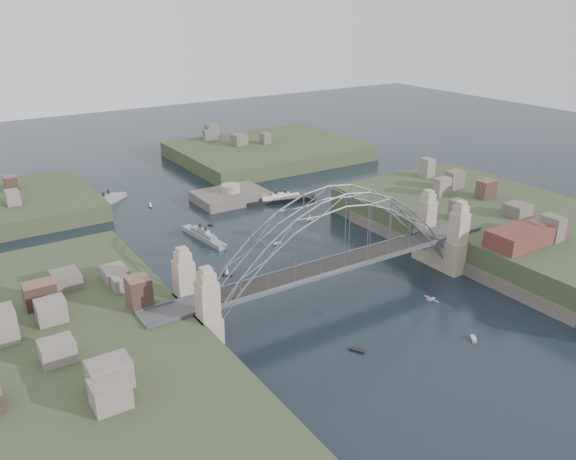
# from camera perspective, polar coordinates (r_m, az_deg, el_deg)

# --- Properties ---
(ground) EXTENTS (500.00, 500.00, 0.00)m
(ground) POSITION_cam_1_polar(r_m,az_deg,el_deg) (125.33, 4.51, -6.82)
(ground) COLOR black
(ground) RESTS_ON ground
(bridge) EXTENTS (84.00, 13.80, 24.60)m
(bridge) POSITION_cam_1_polar(r_m,az_deg,el_deg) (119.93, 4.69, -1.64)
(bridge) COLOR #444446
(bridge) RESTS_ON ground
(shore_west) EXTENTS (50.50, 90.00, 12.00)m
(shore_west) POSITION_cam_1_polar(r_m,az_deg,el_deg) (104.77, -22.09, -13.59)
(shore_west) COLOR #313D22
(shore_west) RESTS_ON ground
(shore_east) EXTENTS (50.50, 90.00, 12.00)m
(shore_east) POSITION_cam_1_polar(r_m,az_deg,el_deg) (162.92, 20.81, -0.52)
(shore_east) COLOR #313D22
(shore_east) RESTS_ON ground
(headland_ne) EXTENTS (70.00, 55.00, 9.50)m
(headland_ne) POSITION_cam_1_polar(r_m,az_deg,el_deg) (236.81, -1.98, 7.31)
(headland_ne) COLOR #313D22
(headland_ne) RESTS_ON ground
(fort_island) EXTENTS (22.00, 16.00, 9.40)m
(fort_island) POSITION_cam_1_polar(r_m,az_deg,el_deg) (185.90, -5.63, 2.77)
(fort_island) COLOR #4F463F
(fort_island) RESTS_ON ground
(wharf_shed) EXTENTS (20.00, 8.00, 4.00)m
(wharf_shed) POSITION_cam_1_polar(r_m,az_deg,el_deg) (142.44, 22.42, -0.43)
(wharf_shed) COLOR #592D26
(wharf_shed) RESTS_ON shore_east
(finger_pier) EXTENTS (4.00, 22.00, 1.40)m
(finger_pier) POSITION_cam_1_polar(r_m,az_deg,el_deg) (135.53, 25.39, -6.39)
(finger_pier) COLOR #444446
(finger_pier) RESTS_ON ground
(naval_cruiser_near) EXTENTS (4.61, 18.78, 5.59)m
(naval_cruiser_near) POSITION_cam_1_polar(r_m,az_deg,el_deg) (156.50, -8.31, -0.61)
(naval_cruiser_near) COLOR gray
(naval_cruiser_near) RESTS_ON ground
(naval_cruiser_far) EXTENTS (15.66, 13.56, 6.16)m
(naval_cruiser_far) POSITION_cam_1_polar(r_m,az_deg,el_deg) (189.66, -17.37, 2.66)
(naval_cruiser_far) COLOR gray
(naval_cruiser_far) RESTS_ON ground
(ocean_liner) EXTENTS (22.65, 8.72, 5.55)m
(ocean_liner) POSITION_cam_1_polar(r_m,az_deg,el_deg) (183.45, -0.70, 3.02)
(ocean_liner) COLOR black
(ocean_liner) RESTS_ON ground
(aeroplane) EXTENTS (1.75, 3.27, 0.47)m
(aeroplane) POSITION_cam_1_polar(r_m,az_deg,el_deg) (112.44, 13.89, -6.63)
(aeroplane) COLOR #AEB0B6
(small_boat_a) EXTENTS (2.30, 1.97, 2.38)m
(small_boat_a) POSITION_cam_1_polar(r_m,az_deg,el_deg) (135.62, -6.03, -4.13)
(small_boat_a) COLOR silver
(small_boat_a) RESTS_ON ground
(small_boat_b) EXTENTS (2.04, 0.79, 0.45)m
(small_boat_b) POSITION_cam_1_polar(r_m,az_deg,el_deg) (152.17, -1.09, -1.33)
(small_boat_b) COLOR silver
(small_boat_b) RESTS_ON ground
(small_boat_c) EXTENTS (2.24, 2.93, 0.45)m
(small_boat_c) POSITION_cam_1_polar(r_m,az_deg,el_deg) (108.78, 6.83, -11.68)
(small_boat_c) COLOR silver
(small_boat_c) RESTS_ON ground
(small_boat_d) EXTENTS (2.12, 1.17, 2.38)m
(small_boat_d) POSITION_cam_1_polar(r_m,az_deg,el_deg) (168.29, 2.17, 1.27)
(small_boat_d) COLOR silver
(small_boat_d) RESTS_ON ground
(small_boat_e) EXTENTS (3.75, 3.28, 0.45)m
(small_boat_e) POSITION_cam_1_polar(r_m,az_deg,el_deg) (159.65, -17.92, -1.30)
(small_boat_e) COLOR silver
(small_boat_e) RESTS_ON ground
(small_boat_f) EXTENTS (1.28, 1.45, 0.45)m
(small_boat_f) POSITION_cam_1_polar(r_m,az_deg,el_deg) (165.85, -7.64, 0.47)
(small_boat_f) COLOR silver
(small_boat_f) RESTS_ON ground
(small_boat_g) EXTENTS (2.06, 2.45, 1.43)m
(small_boat_g) POSITION_cam_1_polar(r_m,az_deg,el_deg) (116.49, 17.78, -10.14)
(small_boat_g) COLOR silver
(small_boat_g) RESTS_ON ground
(small_boat_h) EXTENTS (1.08, 1.82, 2.38)m
(small_boat_h) POSITION_cam_1_polar(r_m,az_deg,el_deg) (183.67, -13.40, 2.47)
(small_boat_h) COLOR silver
(small_boat_h) RESTS_ON ground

